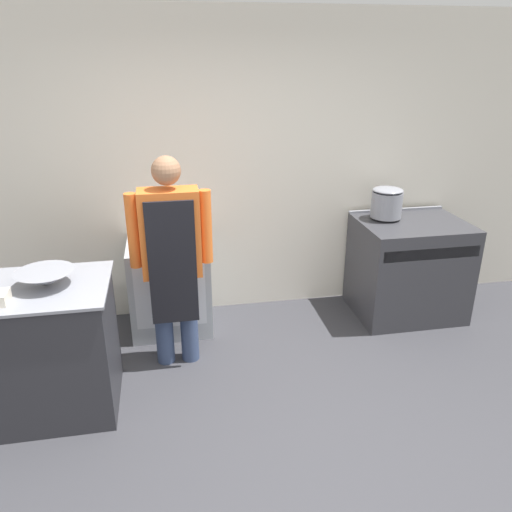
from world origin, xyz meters
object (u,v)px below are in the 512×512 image
stove (408,268)px  person_cook (172,253)px  fridge_unit (170,286)px  stock_pot (387,202)px  mixing_bowl (46,278)px

stove → person_cook: (-2.17, -0.44, 0.48)m
fridge_unit → person_cook: bearing=-86.7°
stove → stock_pot: (-0.22, 0.13, 0.61)m
mixing_bowl → stock_pot: stock_pot is taller
stove → mixing_bowl: size_ratio=2.56×
stove → fridge_unit: stove is taller
stock_pot → fridge_unit: bearing=-179.4°
fridge_unit → stock_pot: size_ratio=2.91×
stock_pot → person_cook: bearing=-163.6°
mixing_bowl → stove: bearing=15.7°
stove → fridge_unit: (-2.20, 0.11, -0.05)m
fridge_unit → stock_pot: bearing=0.6°
stove → fridge_unit: size_ratio=1.18×
stock_pot → mixing_bowl: bearing=-160.6°
person_cook → mixing_bowl: 0.90m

